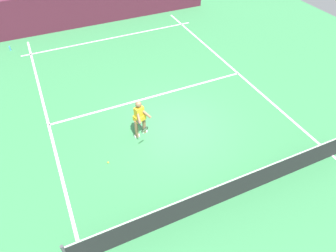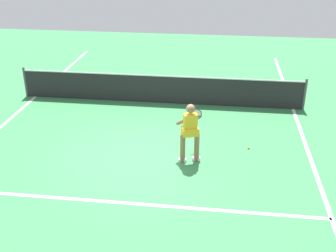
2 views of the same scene
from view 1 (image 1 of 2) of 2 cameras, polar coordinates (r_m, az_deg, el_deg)
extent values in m
plane|color=#38844C|center=(11.73, 1.11, -0.04)|extent=(27.67, 27.67, 0.00)
cube|color=#561E33|center=(19.73, -12.84, 21.16)|extent=(13.79, 0.24, 2.11)
cube|color=white|center=(18.17, -10.46, 15.95)|extent=(9.79, 0.10, 0.01)
cube|color=white|center=(13.21, -2.83, 5.57)|extent=(8.79, 0.10, 0.01)
cube|color=white|center=(13.80, 17.88, 5.13)|extent=(0.10, 19.28, 0.01)
cube|color=white|center=(11.11, -19.96, -6.43)|extent=(0.10, 19.28, 0.01)
cube|color=#232326|center=(9.32, 11.16, -11.94)|extent=(9.31, 0.02, 0.93)
cube|color=white|center=(8.94, 11.57, -10.12)|extent=(9.31, 0.02, 0.04)
cylinder|color=#8C6647|center=(11.26, -4.51, 0.28)|extent=(0.13, 0.13, 0.78)
cylinder|color=#8C6647|center=(11.10, -5.95, -0.56)|extent=(0.13, 0.13, 0.78)
cube|color=white|center=(11.50, -4.42, -1.01)|extent=(0.20, 0.10, 0.08)
cube|color=white|center=(11.34, -5.82, -1.85)|extent=(0.20, 0.10, 0.08)
cube|color=gold|center=(10.75, -5.44, 2.41)|extent=(0.37, 0.29, 0.52)
cube|color=gold|center=(10.88, -5.37, 1.61)|extent=(0.47, 0.39, 0.20)
sphere|color=#8C6647|center=(10.50, -5.58, 4.08)|extent=(0.22, 0.22, 0.22)
cylinder|color=#8C6647|center=(10.71, -4.32, 2.47)|extent=(0.39, 0.41, 0.37)
cylinder|color=#8C6647|center=(10.58, -5.57, 1.75)|extent=(0.15, 0.48, 0.37)
cylinder|color=black|center=(10.36, -5.45, 0.41)|extent=(0.13, 0.29, 0.14)
torus|color=black|center=(10.22, -4.38, -0.67)|extent=(0.31, 0.20, 0.28)
cylinder|color=beige|center=(10.22, -4.38, -0.67)|extent=(0.26, 0.16, 0.23)
sphere|color=#D1E533|center=(10.61, -11.17, -6.73)|extent=(0.07, 0.07, 0.07)
cylinder|color=#4C9EE5|center=(18.57, -27.55, 12.82)|extent=(0.07, 0.07, 0.24)
camera|label=2|loc=(17.48, -21.78, 31.75)|focal=45.28mm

